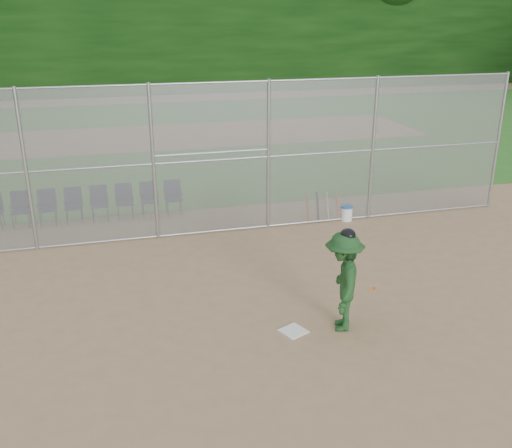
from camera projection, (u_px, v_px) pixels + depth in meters
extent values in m
plane|color=tan|center=(289.00, 322.00, 10.93)|extent=(100.00, 100.00, 0.00)
plane|color=#296B20|center=(173.00, 136.00, 27.23)|extent=(100.00, 100.00, 0.00)
plane|color=#A67D5C|center=(173.00, 136.00, 27.23)|extent=(24.00, 24.00, 0.00)
cube|color=gray|center=(231.00, 159.00, 14.76)|extent=(16.00, 0.02, 4.00)
cylinder|color=#9EA3A8|center=(498.00, 142.00, 16.69)|extent=(0.09, 0.09, 4.00)
cylinder|color=#9EA3A8|center=(230.00, 82.00, 14.08)|extent=(16.00, 0.05, 0.05)
cube|color=black|center=(139.00, 13.00, 40.70)|extent=(80.00, 5.00, 11.00)
cube|color=white|center=(293.00, 331.00, 10.59)|extent=(0.56, 0.56, 0.02)
imported|color=#1C471E|center=(343.00, 282.00, 10.41)|extent=(1.09, 1.40, 1.91)
ellipsoid|color=black|center=(346.00, 235.00, 10.09)|extent=(0.27, 0.30, 0.23)
cylinder|color=orange|center=(373.00, 289.00, 10.14)|extent=(0.46, 0.72, 0.42)
cylinder|color=white|center=(346.00, 214.00, 16.18)|extent=(0.32, 0.32, 0.38)
cylinder|color=#235B9B|center=(347.00, 207.00, 16.11)|extent=(0.34, 0.34, 0.05)
cylinder|color=#D84C14|center=(308.00, 208.00, 15.98)|extent=(0.06, 0.26, 0.84)
cylinder|color=black|center=(318.00, 207.00, 16.06)|extent=(0.06, 0.28, 0.84)
cylinder|color=#B2B2B7|center=(328.00, 206.00, 16.13)|extent=(0.06, 0.31, 0.83)
cylinder|color=#D84C14|center=(337.00, 205.00, 16.20)|extent=(0.06, 0.34, 0.82)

